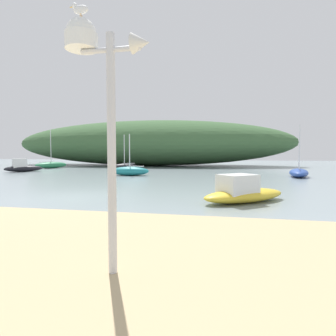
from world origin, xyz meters
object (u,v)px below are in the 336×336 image
seagull_on_radar (80,9)px  sailboat_east_reach (51,165)px  sailboat_far_left (124,167)px  mast_structure (96,69)px  motorboat_outer_mooring (243,192)px  motorboat_by_sandbar (23,167)px  sailboat_off_point (130,171)px  sailboat_near_shore (299,173)px

seagull_on_radar → sailboat_east_reach: (-18.72, 26.69, -3.47)m
seagull_on_radar → sailboat_far_left: (-8.26, 23.94, -3.48)m
mast_structure → motorboat_outer_mooring: 8.12m
mast_structure → seagull_on_radar: seagull_on_radar is taller
mast_structure → motorboat_by_sandbar: 27.27m
sailboat_off_point → sailboat_far_left: bearing=114.3°
seagull_on_radar → sailboat_off_point: (-5.66, 18.17, -3.49)m
sailboat_east_reach → sailboat_near_shore: size_ratio=1.14×
mast_structure → motorboat_outer_mooring: mast_structure is taller
motorboat_outer_mooring → sailboat_off_point: bearing=127.4°
sailboat_east_reach → sailboat_off_point: size_ratio=1.35×
sailboat_near_shore → mast_structure: bearing=-111.1°
sailboat_east_reach → motorboat_outer_mooring: 28.92m
seagull_on_radar → sailboat_east_reach: size_ratio=0.06×
motorboat_outer_mooring → sailboat_off_point: sailboat_off_point is taller
sailboat_near_shore → sailboat_east_reach: bearing=164.9°
mast_structure → motorboat_outer_mooring: (2.48, 7.26, -2.67)m
sailboat_far_left → mast_structure: bearing=-70.5°
seagull_on_radar → motorboat_by_sandbar: size_ratio=0.09×
motorboat_outer_mooring → sailboat_near_shore: bearing=67.7°
sailboat_off_point → motorboat_by_sandbar: 12.20m
sailboat_far_left → motorboat_by_sandbar: sailboat_far_left is taller
motorboat_outer_mooring → motorboat_by_sandbar: size_ratio=1.11×
sailboat_east_reach → motorboat_outer_mooring: sailboat_east_reach is taller
seagull_on_radar → sailboat_off_point: bearing=107.3°
sailboat_near_shore → motorboat_by_sandbar: (-25.40, 0.87, 0.14)m
sailboat_far_left → motorboat_by_sandbar: size_ratio=1.13×
mast_structure → sailboat_off_point: bearing=107.9°
mast_structure → motorboat_by_sandbar: (-17.87, 20.44, -2.58)m
motorboat_outer_mooring → motorboat_by_sandbar: bearing=147.1°
mast_structure → seagull_on_radar: (-0.22, 0.00, 0.82)m
motorboat_outer_mooring → sailboat_far_left: (-10.96, 16.68, 0.01)m
motorboat_outer_mooring → sailboat_far_left: 19.96m
sailboat_near_shore → sailboat_far_left: size_ratio=1.07×
sailboat_off_point → sailboat_east_reach: bearing=146.9°
sailboat_off_point → seagull_on_radar: bearing=-72.7°
sailboat_near_shore → sailboat_off_point: 13.48m
sailboat_far_left → motorboat_by_sandbar: 10.02m
sailboat_off_point → motorboat_outer_mooring: bearing=-52.6°
sailboat_off_point → mast_structure: bearing=-72.1°
motorboat_outer_mooring → sailboat_far_left: size_ratio=0.98×
mast_structure → sailboat_off_point: size_ratio=1.03×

